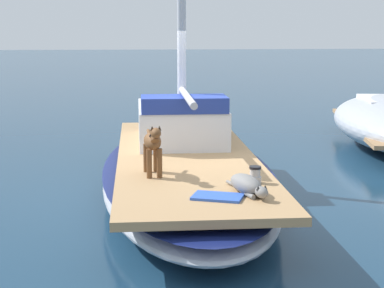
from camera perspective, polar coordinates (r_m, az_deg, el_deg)
The scene contains 7 objects.
ground_plane at distance 9.82m, azimuth -0.51°, elevation -4.73°, with size 120.00×120.00×0.00m, color navy.
sailboat_main at distance 9.74m, azimuth -0.52°, elevation -2.83°, with size 2.53×7.24×0.66m.
cabin_house at distance 10.71m, azimuth -0.97°, elevation 2.04°, with size 1.41×2.22×0.84m.
dog_brown at distance 8.27m, azimuth -3.50°, elevation 0.03°, with size 0.27×0.94×0.70m.
dog_grey at distance 7.45m, azimuth 4.94°, elevation -3.65°, with size 0.44×0.93×0.22m.
deck_winch at distance 7.97m, azimuth 5.63°, elevation -2.78°, with size 0.16×0.16×0.21m.
deck_towel at distance 7.28m, azimuth 2.30°, elevation -4.71°, with size 0.56×0.36×0.03m, color blue.
Camera 1 is at (-0.74, -9.45, 2.59)m, focal length 59.94 mm.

